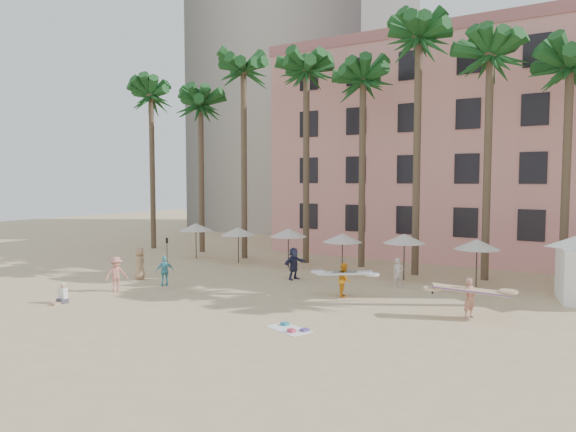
% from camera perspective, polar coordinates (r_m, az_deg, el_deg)
% --- Properties ---
extents(ground, '(120.00, 120.00, 0.00)m').
position_cam_1_polar(ground, '(21.48, -6.12, -11.78)').
color(ground, '#D1B789').
rests_on(ground, ground).
extents(pink_hotel, '(35.00, 14.00, 16.00)m').
position_cam_1_polar(pink_hotel, '(42.82, 23.91, 6.56)').
color(pink_hotel, pink).
rests_on(pink_hotel, ground).
extents(grey_tower, '(22.00, 18.00, 50.00)m').
position_cam_1_polar(grey_tower, '(65.28, 1.98, 21.07)').
color(grey_tower, '#A89E8E').
rests_on(grey_tower, ground).
extents(palm_row, '(44.40, 5.40, 16.30)m').
position_cam_1_polar(palm_row, '(34.39, 10.41, 15.91)').
color(palm_row, brown).
rests_on(palm_row, ground).
extents(umbrella_row, '(22.50, 2.70, 2.73)m').
position_cam_1_polar(umbrella_row, '(33.02, 2.93, -2.10)').
color(umbrella_row, '#332B23').
rests_on(umbrella_row, ground).
extents(beach_towel, '(2.03, 1.55, 0.14)m').
position_cam_1_polar(beach_towel, '(20.54, 0.27, -12.40)').
color(beach_towel, white).
rests_on(beach_towel, ground).
extents(carrier_yellow, '(3.14, 1.74, 1.72)m').
position_cam_1_polar(carrier_yellow, '(23.26, 19.55, -8.29)').
color(carrier_yellow, tan).
rests_on(carrier_yellow, ground).
extents(carrier_white, '(2.81, 1.45, 1.71)m').
position_cam_1_polar(carrier_white, '(26.00, 6.29, -6.92)').
color(carrier_white, '#FFA01A').
rests_on(carrier_white, ground).
extents(beachgoers, '(14.75, 9.56, 1.91)m').
position_cam_1_polar(beachgoers, '(29.36, -8.82, -5.69)').
color(beachgoers, tan).
rests_on(beachgoers, ground).
extents(paddle, '(0.18, 0.04, 2.23)m').
position_cam_1_polar(paddle, '(33.23, -13.30, -3.76)').
color(paddle, black).
rests_on(paddle, ground).
extents(seated_man, '(0.42, 0.73, 0.95)m').
position_cam_1_polar(seated_man, '(26.84, -23.83, -8.17)').
color(seated_man, '#3F3F4C').
rests_on(seated_man, ground).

